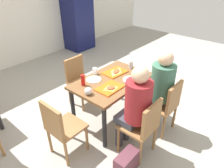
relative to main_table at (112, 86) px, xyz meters
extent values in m
cube|color=#9E998E|center=(0.00, 0.00, -0.63)|extent=(10.00, 10.00, 0.02)
cube|color=silver|center=(0.00, 3.20, 0.78)|extent=(10.00, 0.10, 2.80)
cube|color=brown|center=(0.00, 0.00, 0.08)|extent=(1.16, 0.75, 0.04)
cylinder|color=black|center=(-0.52, -0.31, -0.28)|extent=(0.06, 0.06, 0.68)
cylinder|color=black|center=(0.52, -0.31, -0.28)|extent=(0.06, 0.06, 0.68)
cylinder|color=black|center=(-0.52, 0.31, -0.28)|extent=(0.06, 0.06, 0.68)
cylinder|color=black|center=(0.52, 0.31, -0.28)|extent=(0.06, 0.06, 0.68)
cube|color=olive|center=(-0.29, -0.67, -0.20)|extent=(0.40, 0.40, 0.03)
cube|color=olive|center=(-0.29, -0.85, 0.01)|extent=(0.38, 0.04, 0.40)
cylinder|color=olive|center=(-0.46, -0.50, -0.42)|extent=(0.04, 0.04, 0.41)
cylinder|color=olive|center=(-0.12, -0.50, -0.42)|extent=(0.04, 0.04, 0.41)
cylinder|color=olive|center=(-0.46, -0.84, -0.42)|extent=(0.04, 0.04, 0.41)
cylinder|color=olive|center=(-0.12, -0.84, -0.42)|extent=(0.04, 0.04, 0.41)
cube|color=olive|center=(0.29, -0.67, -0.20)|extent=(0.40, 0.40, 0.03)
cube|color=olive|center=(0.29, -0.85, 0.01)|extent=(0.38, 0.04, 0.40)
cylinder|color=olive|center=(0.12, -0.50, -0.42)|extent=(0.04, 0.04, 0.41)
cylinder|color=olive|center=(0.46, -0.50, -0.42)|extent=(0.04, 0.04, 0.41)
cylinder|color=olive|center=(0.12, -0.84, -0.42)|extent=(0.04, 0.04, 0.41)
cylinder|color=olive|center=(0.46, -0.84, -0.42)|extent=(0.04, 0.04, 0.41)
cube|color=olive|center=(0.00, 0.67, -0.20)|extent=(0.40, 0.40, 0.03)
cube|color=olive|center=(0.00, 0.85, 0.01)|extent=(0.38, 0.04, 0.40)
cylinder|color=olive|center=(0.17, 0.50, -0.42)|extent=(0.04, 0.04, 0.41)
cylinder|color=olive|center=(-0.17, 0.50, -0.42)|extent=(0.04, 0.04, 0.41)
cylinder|color=olive|center=(0.17, 0.84, -0.42)|extent=(0.04, 0.04, 0.41)
cylinder|color=olive|center=(-0.17, 0.84, -0.42)|extent=(0.04, 0.04, 0.41)
cube|color=olive|center=(-0.88, 0.00, -0.20)|extent=(0.40, 0.40, 0.03)
cube|color=olive|center=(-1.06, 0.00, 0.01)|extent=(0.04, 0.38, 0.40)
cylinder|color=olive|center=(-0.71, 0.17, -0.42)|extent=(0.04, 0.04, 0.41)
cylinder|color=olive|center=(-0.71, -0.17, -0.42)|extent=(0.04, 0.04, 0.41)
cylinder|color=olive|center=(-1.05, 0.17, -0.42)|extent=(0.04, 0.04, 0.41)
cylinder|color=olive|center=(-1.05, -0.17, -0.42)|extent=(0.04, 0.04, 0.41)
cylinder|color=#383842|center=(-0.37, -0.44, -0.40)|extent=(0.10, 0.10, 0.44)
cylinder|color=#383842|center=(-0.21, -0.44, -0.40)|extent=(0.10, 0.10, 0.44)
cube|color=#383842|center=(-0.29, -0.54, -0.14)|extent=(0.32, 0.28, 0.10)
cylinder|color=maroon|center=(-0.29, -0.65, 0.17)|extent=(0.32, 0.32, 0.52)
sphere|color=#DBAD89|center=(-0.29, -0.65, 0.52)|extent=(0.20, 0.20, 0.20)
cylinder|color=#383842|center=(0.21, -0.44, -0.40)|extent=(0.10, 0.10, 0.44)
cylinder|color=#383842|center=(0.37, -0.44, -0.40)|extent=(0.10, 0.10, 0.44)
cube|color=#383842|center=(0.29, -0.54, -0.14)|extent=(0.32, 0.28, 0.10)
cylinder|color=#386651|center=(0.29, -0.65, 0.17)|extent=(0.32, 0.32, 0.52)
sphere|color=#DBAD89|center=(0.29, -0.65, 0.52)|extent=(0.20, 0.20, 0.20)
cube|color=#D85914|center=(-0.20, -0.13, 0.11)|extent=(0.36, 0.26, 0.02)
cube|color=#D85914|center=(0.20, 0.11, 0.11)|extent=(0.38, 0.29, 0.02)
cylinder|color=white|center=(-0.17, 0.21, 0.10)|extent=(0.22, 0.22, 0.01)
cylinder|color=white|center=(0.17, -0.21, 0.10)|extent=(0.22, 0.22, 0.01)
pyramid|color=#C68C47|center=(-0.21, -0.16, 0.12)|extent=(0.20, 0.19, 0.01)
ellipsoid|color=#B74723|center=(-0.21, -0.16, 0.13)|extent=(0.14, 0.13, 0.01)
pyramid|color=tan|center=(0.21, 0.10, 0.12)|extent=(0.26, 0.19, 0.01)
ellipsoid|color=#B74723|center=(0.21, 0.10, 0.13)|extent=(0.18, 0.13, 0.01)
cylinder|color=white|center=(-0.03, 0.32, 0.15)|extent=(0.07, 0.07, 0.10)
cylinder|color=white|center=(0.03, -0.32, 0.15)|extent=(0.07, 0.07, 0.10)
cylinder|color=#B7BCC6|center=(0.49, 0.02, 0.16)|extent=(0.07, 0.07, 0.12)
cylinder|color=red|center=(-0.38, 0.21, 0.18)|extent=(0.06, 0.06, 0.16)
sphere|color=silver|center=(-0.49, -0.02, 0.15)|extent=(0.10, 0.10, 0.10)
cube|color=#592D38|center=(-0.64, -0.77, -0.48)|extent=(0.32, 0.16, 0.28)
cube|color=#14194C|center=(1.86, 2.85, 0.33)|extent=(0.70, 0.60, 1.90)
cylinder|color=olive|center=(-1.50, 0.59, -0.42)|extent=(0.04, 0.04, 0.41)
camera|label=1|loc=(-1.98, -1.69, 1.56)|focal=32.81mm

